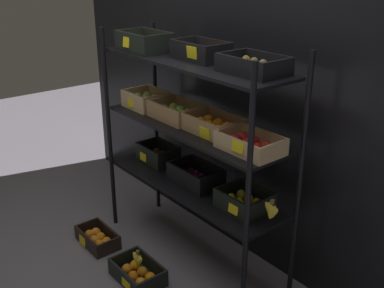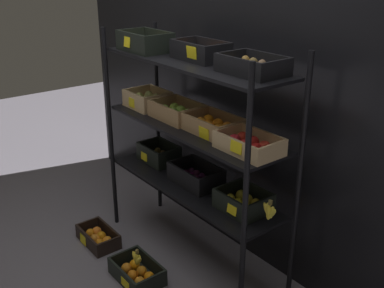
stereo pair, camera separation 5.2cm
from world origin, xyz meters
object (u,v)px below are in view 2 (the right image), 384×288
(display_rack, at_px, (194,124))
(crate_ground_left_orange, at_px, (137,273))
(crate_ground_orange, at_px, (98,238))
(banana_bunch_loose, at_px, (137,259))

(display_rack, distance_m, crate_ground_left_orange, 1.08)
(display_rack, bearing_deg, crate_ground_orange, -138.82)
(crate_ground_orange, height_order, crate_ground_left_orange, crate_ground_left_orange)
(display_rack, height_order, banana_bunch_loose, display_rack)
(crate_ground_left_orange, distance_m, banana_bunch_loose, 0.13)
(display_rack, xyz_separation_m, crate_ground_left_orange, (-0.01, -0.48, -0.97))
(display_rack, bearing_deg, banana_bunch_loose, -88.66)
(display_rack, relative_size, crate_ground_orange, 4.38)
(display_rack, distance_m, crate_ground_orange, 1.22)
(display_rack, bearing_deg, crate_ground_left_orange, -90.94)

